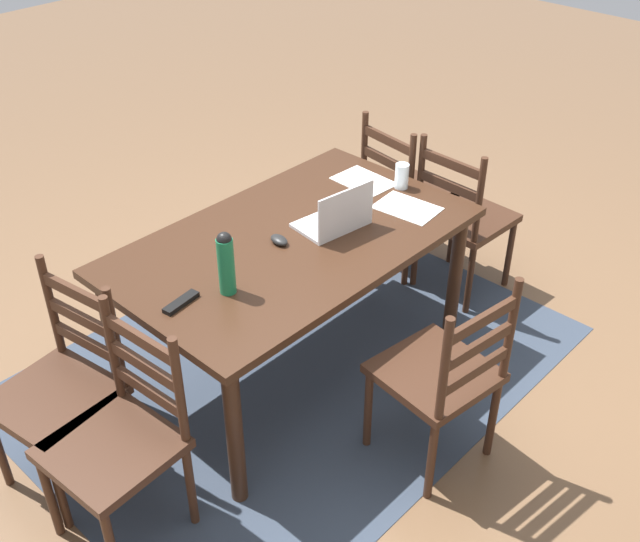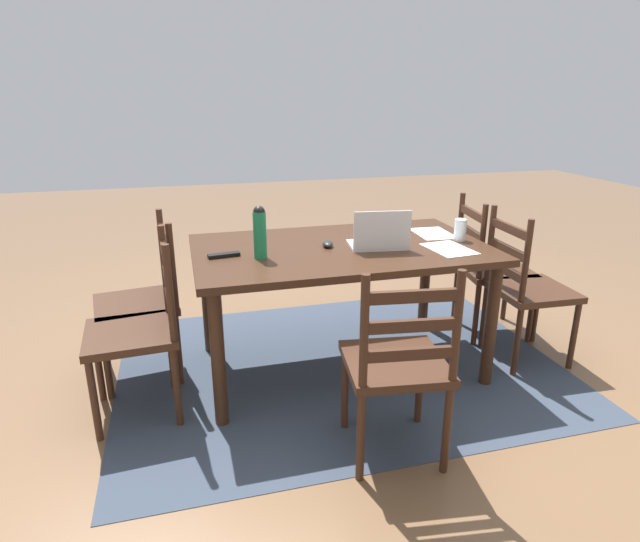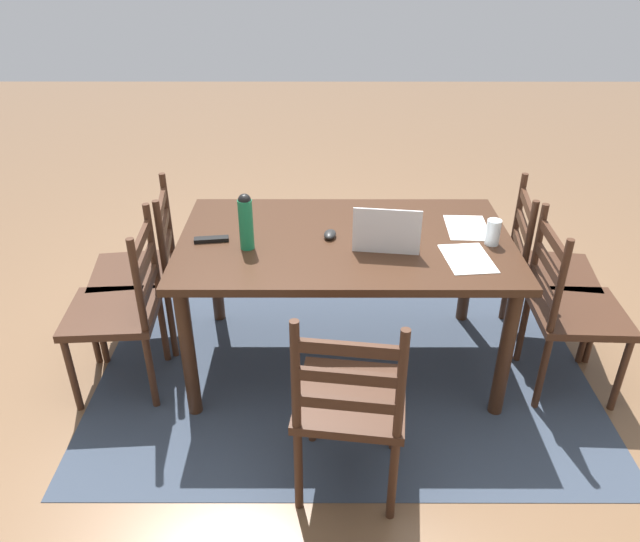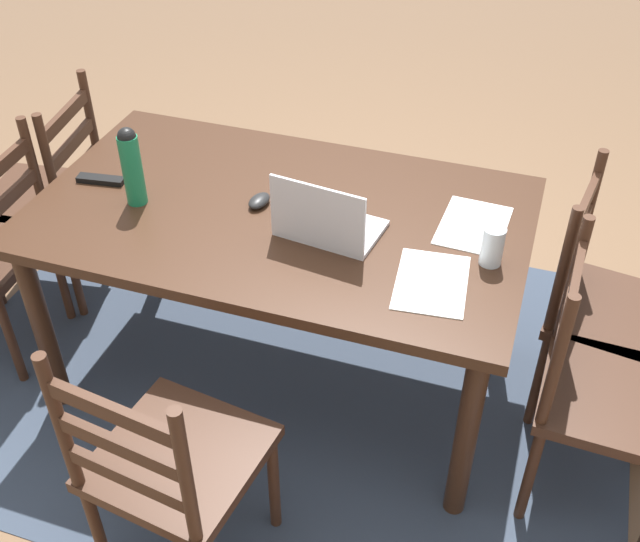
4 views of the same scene
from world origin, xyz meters
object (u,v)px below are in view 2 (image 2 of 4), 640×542
(chair_left_far, at_px, (526,289))
(drinking_glass, at_px, (460,230))
(chair_left_near, at_px, (490,269))
(dining_table, at_px, (341,261))
(chair_right_near, at_px, (143,302))
(chair_right_far, at_px, (139,330))
(water_bottle, at_px, (260,231))
(chair_far_head, at_px, (397,365))
(laptop, at_px, (379,238))
(computer_mouse, at_px, (328,244))
(tv_remote, at_px, (224,255))

(chair_left_far, distance_m, drinking_glass, 0.56)
(chair_left_near, bearing_deg, dining_table, 10.31)
(chair_right_near, height_order, chair_left_far, same)
(chair_left_near, bearing_deg, drinking_glass, 33.29)
(dining_table, distance_m, chair_right_far, 1.16)
(chair_left_far, height_order, water_bottle, water_bottle)
(chair_left_far, xyz_separation_m, drinking_glass, (0.41, -0.13, 0.37))
(drinking_glass, bearing_deg, dining_table, -5.04)
(dining_table, bearing_deg, chair_far_head, 89.64)
(laptop, distance_m, water_bottle, 0.68)
(chair_right_far, xyz_separation_m, chair_left_far, (-2.24, 0.00, 0.00))
(computer_mouse, bearing_deg, drinking_glass, -176.19)
(chair_right_near, distance_m, tv_remote, 0.60)
(dining_table, bearing_deg, laptop, 153.39)
(computer_mouse, bearing_deg, chair_far_head, 103.66)
(tv_remote, bearing_deg, water_bottle, 61.24)
(tv_remote, bearing_deg, dining_table, 85.10)
(chair_left_far, relative_size, drinking_glass, 7.40)
(chair_left_far, bearing_deg, tv_remote, -5.17)
(laptop, distance_m, tv_remote, 0.86)
(chair_right_near, xyz_separation_m, chair_left_near, (-2.25, -0.00, 0.00))
(chair_far_head, xyz_separation_m, chair_left_near, (-1.13, -1.07, 0.00))
(chair_left_near, relative_size, laptop, 2.75)
(chair_left_far, relative_size, tv_remote, 5.59)
(chair_right_far, xyz_separation_m, laptop, (-1.32, -0.10, 0.36))
(chair_far_head, distance_m, water_bottle, 1.00)
(chair_far_head, distance_m, computer_mouse, 0.93)
(laptop, height_order, computer_mouse, laptop)
(chair_far_head, xyz_separation_m, water_bottle, (0.47, -0.76, 0.45))
(chair_left_near, distance_m, drinking_glass, 0.61)
(chair_far_head, height_order, chair_left_near, same)
(water_bottle, xyz_separation_m, computer_mouse, (-0.40, -0.11, -0.13))
(dining_table, relative_size, drinking_glass, 12.98)
(water_bottle, bearing_deg, computer_mouse, -164.14)
(chair_left_near, height_order, water_bottle, water_bottle)
(computer_mouse, bearing_deg, tv_remote, 13.14)
(chair_left_far, height_order, computer_mouse, chair_left_far)
(dining_table, relative_size, chair_left_near, 1.75)
(laptop, bearing_deg, tv_remote, -4.15)
(laptop, bearing_deg, drinking_glass, -176.28)
(chair_left_far, bearing_deg, chair_right_far, -0.03)
(chair_far_head, xyz_separation_m, chair_left_far, (-1.13, -0.67, 0.00))
(chair_left_near, xyz_separation_m, water_bottle, (1.60, 0.31, 0.45))
(computer_mouse, bearing_deg, laptop, 167.71)
(chair_left_far, height_order, drinking_glass, chair_left_far)
(dining_table, height_order, chair_right_far, chair_right_far)
(chair_right_near, bearing_deg, water_bottle, 154.27)
(dining_table, height_order, chair_far_head, chair_far_head)
(chair_far_head, distance_m, tv_remote, 1.11)
(chair_left_far, relative_size, laptop, 2.75)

